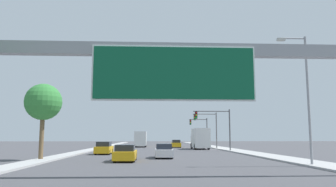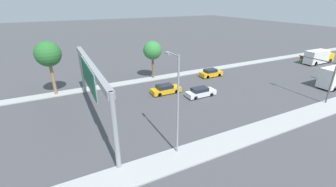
{
  "view_description": "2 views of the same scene",
  "coord_description": "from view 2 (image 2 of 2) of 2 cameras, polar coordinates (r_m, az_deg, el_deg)",
  "views": [
    {
      "loc": [
        -1.2,
        0.15,
        2.13
      ],
      "look_at": [
        0.0,
        24.67,
        5.37
      ],
      "focal_mm": 35.0,
      "sensor_mm": 36.0,
      "label": 1
    },
    {
      "loc": [
        25.91,
        14.72,
        13.8
      ],
      "look_at": [
        1.96,
        26.91,
        2.46
      ],
      "focal_mm": 24.0,
      "sensor_mm": 36.0,
      "label": 2
    }
  ],
  "objects": [
    {
      "name": "palm_tree_background",
      "position": [
        41.16,
        -3.97,
        10.8
      ],
      "size": [
        3.34,
        3.34,
        6.95
      ],
      "color": "brown",
      "rests_on": "ground"
    },
    {
      "name": "sign_gantry",
      "position": [
        27.27,
        -19.2,
        4.79
      ],
      "size": [
        20.34,
        0.73,
        7.31
      ],
      "color": "gray",
      "rests_on": "ground"
    },
    {
      "name": "median_strip_left",
      "position": [
        59.85,
        23.58,
        7.73
      ],
      "size": [
        2.0,
        120.0,
        0.15
      ],
      "color": "#A8A8A8",
      "rests_on": "ground"
    },
    {
      "name": "palm_tree_foreground",
      "position": [
        37.36,
        -28.18,
        8.73
      ],
      "size": [
        3.7,
        3.7,
        8.3
      ],
      "color": "#8C704C",
      "rests_on": "ground"
    },
    {
      "name": "street_lamp_right",
      "position": [
        19.92,
        2.23,
        -1.55
      ],
      "size": [
        2.25,
        0.28,
        9.65
      ],
      "color": "gray",
      "rests_on": "ground"
    },
    {
      "name": "truck_box_primary",
      "position": [
        62.35,
        33.87,
        7.75
      ],
      "size": [
        2.33,
        8.21,
        3.13
      ],
      "color": "yellow",
      "rests_on": "ground"
    },
    {
      "name": "car_far_left",
      "position": [
        43.93,
        10.84,
        5.14
      ],
      "size": [
        1.78,
        4.38,
        1.52
      ],
      "color": "gold",
      "rests_on": "ground"
    },
    {
      "name": "car_mid_right",
      "position": [
        34.58,
        8.27,
        0.33
      ],
      "size": [
        1.71,
        4.68,
        1.42
      ],
      "color": "silver",
      "rests_on": "ground"
    },
    {
      "name": "traffic_light_near_intersection",
      "position": [
        38.78,
        34.22,
        4.58
      ],
      "size": [
        5.49,
        0.32,
        6.14
      ],
      "color": "#4C4C4F",
      "rests_on": "ground"
    },
    {
      "name": "car_mid_center",
      "position": [
        35.33,
        -0.63,
        1.09
      ],
      "size": [
        1.8,
        4.72,
        1.44
      ],
      "color": "gold",
      "rests_on": "ground"
    }
  ]
}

